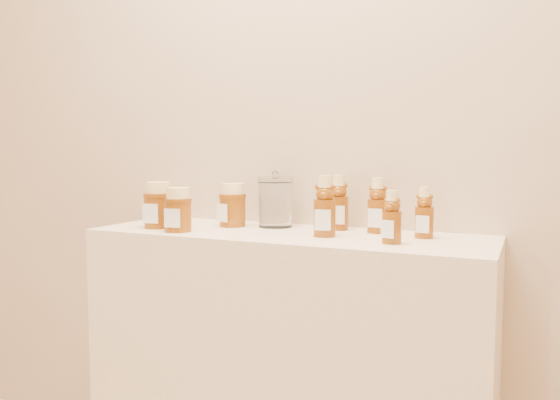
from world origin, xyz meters
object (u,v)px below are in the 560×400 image
at_px(glass_canister, 275,200).
at_px(bear_bottle_front_left, 325,202).
at_px(honey_jar_left, 158,205).
at_px(display_table, 287,378).
at_px(bear_bottle_back_left, 338,199).

bearing_deg(glass_canister, bear_bottle_front_left, -30.30).
xyz_separation_m(honey_jar_left, glass_canister, (0.33, 0.17, 0.01)).
distance_m(display_table, bear_bottle_back_left, 0.57).
xyz_separation_m(display_table, bear_bottle_front_left, (0.13, -0.02, 0.55)).
height_order(bear_bottle_back_left, honey_jar_left, bear_bottle_back_left).
bearing_deg(glass_canister, bear_bottle_back_left, 6.88).
relative_size(display_table, bear_bottle_back_left, 6.23).
xyz_separation_m(display_table, honey_jar_left, (-0.42, -0.07, 0.52)).
xyz_separation_m(bear_bottle_back_left, honey_jar_left, (-0.54, -0.20, -0.02)).
bearing_deg(glass_canister, honey_jar_left, -152.47).
relative_size(display_table, honey_jar_left, 8.19).
distance_m(display_table, bear_bottle_front_left, 0.56).
bearing_deg(bear_bottle_back_left, display_table, -147.22).
relative_size(bear_bottle_back_left, bear_bottle_front_left, 0.97).
relative_size(bear_bottle_front_left, honey_jar_left, 1.35).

